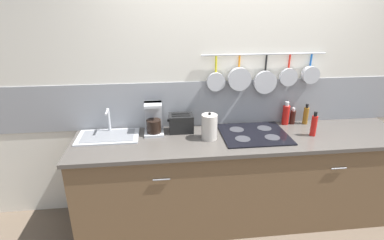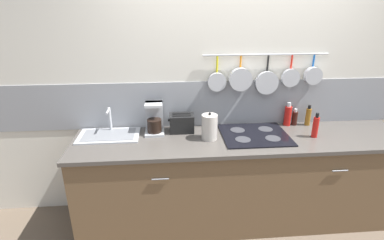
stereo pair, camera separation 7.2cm
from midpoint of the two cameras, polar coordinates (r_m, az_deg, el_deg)
The scene contains 13 objects.
ground_plane at distance 3.24m, azimuth 9.53°, elevation -17.76°, with size 12.00×12.00×0.00m, color brown.
wall_back at distance 2.98m, azimuth 9.34°, elevation 6.35°, with size 7.20×0.15×2.60m.
cabinet_base at distance 2.99m, azimuth 10.04°, elevation -11.43°, with size 3.05×0.64×0.85m.
countertop at distance 2.78m, azimuth 10.62°, elevation -3.73°, with size 3.09×0.66×0.03m.
sink_basin at distance 2.85m, azimuth -14.83°, elevation -2.64°, with size 0.55×0.34×0.23m.
coffee_maker at distance 2.83m, azimuth -6.46°, elevation 0.05°, with size 0.18×0.22×0.29m.
toaster at distance 2.83m, azimuth -1.26°, elevation -0.57°, with size 0.24×0.17×0.17m.
kettle at distance 2.67m, azimuth 4.12°, elevation -1.34°, with size 0.14×0.14×0.25m.
cooktop at distance 2.84m, azimuth 12.55°, elevation -2.76°, with size 0.61×0.53×0.01m.
bottle_cooking_wine at distance 3.13m, azimuth 18.41°, elevation 0.86°, with size 0.07×0.07×0.24m.
bottle_olive_oil at distance 3.17m, azimuth 19.58°, elevation 0.39°, with size 0.05×0.05×0.17m.
bottle_dish_soap at distance 2.94m, azimuth 23.11°, elevation -1.17°, with size 0.05×0.05×0.23m.
bottle_hot_sauce at distance 3.21m, azimuth 21.84°, elevation 0.65°, with size 0.05×0.05×0.21m.
Camera 2 is at (-0.69, -2.42, 2.03)m, focal length 28.00 mm.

